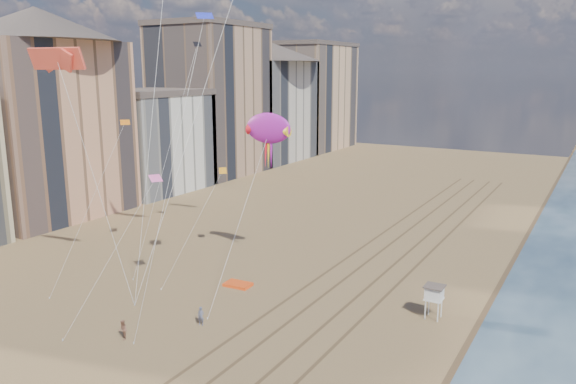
# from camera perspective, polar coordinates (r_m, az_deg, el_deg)

# --- Properties ---
(wet_sand) EXTENTS (260.00, 260.00, 0.00)m
(wet_sand) POSITION_cam_1_polar(r_m,az_deg,el_deg) (60.04, 25.14, -8.56)
(wet_sand) COLOR #42301E
(wet_sand) RESTS_ON ground
(tracks) EXTENTS (7.68, 120.00, 0.01)m
(tracks) POSITION_cam_1_polar(r_m,az_deg,el_deg) (54.39, 6.40, -9.55)
(tracks) COLOR brown
(tracks) RESTS_ON ground
(buildings) EXTENTS (34.72, 131.35, 29.00)m
(buildings) POSITION_cam_1_polar(r_m,az_deg,el_deg) (106.84, -9.86, 8.58)
(buildings) COLOR #C6B284
(buildings) RESTS_ON ground
(lifeguard_stand) EXTENTS (1.58, 1.58, 2.85)m
(lifeguard_stand) POSITION_cam_1_polar(r_m,az_deg,el_deg) (48.42, 14.63, -9.92)
(lifeguard_stand) COLOR silver
(lifeguard_stand) RESTS_ON ground
(grounded_kite) EXTENTS (2.61, 1.74, 0.29)m
(grounded_kite) POSITION_cam_1_polar(r_m,az_deg,el_deg) (54.46, -5.10, -9.34)
(grounded_kite) COLOR #FF4D15
(grounded_kite) RESTS_ON ground
(show_kite) EXTENTS (4.78, 7.05, 18.84)m
(show_kite) POSITION_cam_1_polar(r_m,az_deg,el_deg) (55.70, -2.02, 6.45)
(show_kite) COLOR #9F189A
(show_kite) RESTS_ON ground
(kite_flyer_a) EXTENTS (0.63, 0.49, 1.55)m
(kite_flyer_a) POSITION_cam_1_polar(r_m,az_deg,el_deg) (46.82, -8.84, -12.35)
(kite_flyer_a) COLOR #515368
(kite_flyer_a) RESTS_ON ground
(kite_flyer_b) EXTENTS (0.97, 0.95, 1.58)m
(kite_flyer_b) POSITION_cam_1_polar(r_m,az_deg,el_deg) (45.80, -16.44, -13.29)
(kite_flyer_b) COLOR brown
(kite_flyer_b) RESTS_ON ground
(small_kites) EXTENTS (17.28, 14.12, 15.15)m
(small_kites) POSITION_cam_1_polar(r_m,az_deg,el_deg) (52.67, -10.95, 9.14)
(small_kites) COLOR #2733D2
(small_kites) RESTS_ON ground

